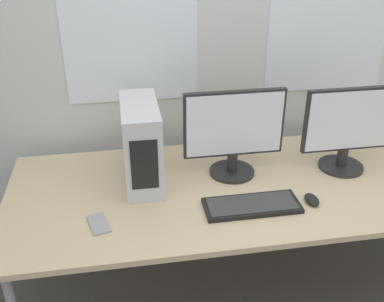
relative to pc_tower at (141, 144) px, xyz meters
The scene contains 8 objects.
wall_back 0.83m from the pc_tower, 40.95° to the left, with size 8.00×0.07×2.70m.
desk 0.61m from the pc_tower, 12.59° to the right, with size 2.41×0.93×0.75m.
pc_tower is the anchor object (origin of this frame).
monitor_main 0.45m from the pc_tower, ahead, with size 0.50×0.23×0.44m.
monitor_right_near 1.02m from the pc_tower, ahead, with size 0.46×0.23×0.44m.
keyboard 0.60m from the pc_tower, 34.69° to the right, with size 0.43×0.17×0.02m.
mouse 0.84m from the pc_tower, 23.71° to the right, with size 0.06×0.10×0.03m.
cell_phone 0.44m from the pc_tower, 122.55° to the right, with size 0.11×0.16×0.01m.
Camera 1 is at (-0.63, -1.33, 1.92)m, focal length 42.00 mm.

